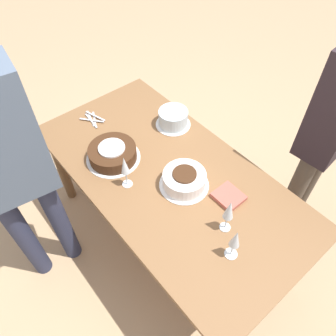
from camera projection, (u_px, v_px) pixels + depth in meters
ground_plane at (168, 235)px, 2.46m from camera, size 12.00×12.00×0.00m
dining_table at (168, 184)px, 1.98m from camera, size 1.74×0.89×0.73m
cake_center_white at (184, 180)px, 1.82m from camera, size 0.28×0.28×0.11m
cake_front_chocolate at (113, 153)px, 1.95m from camera, size 0.33×0.33×0.10m
cake_back_decorated at (173, 118)px, 2.14m from camera, size 0.23×0.23×0.11m
wine_glass_near at (229, 210)px, 1.55m from camera, size 0.06×0.06×0.23m
wine_glass_far at (235, 240)px, 1.47m from camera, size 0.06×0.06×0.21m
wine_glass_extra at (125, 167)px, 1.74m from camera, size 0.06×0.06×0.22m
fork_pile at (93, 119)px, 2.21m from camera, size 0.19×0.13×0.01m
napkin_stack at (229, 197)px, 1.78m from camera, size 0.15×0.14×0.03m
person_cutting at (4, 162)px, 1.55m from camera, size 0.27×0.43×1.72m
person_watching at (335, 121)px, 1.83m from camera, size 0.25×0.42×1.62m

